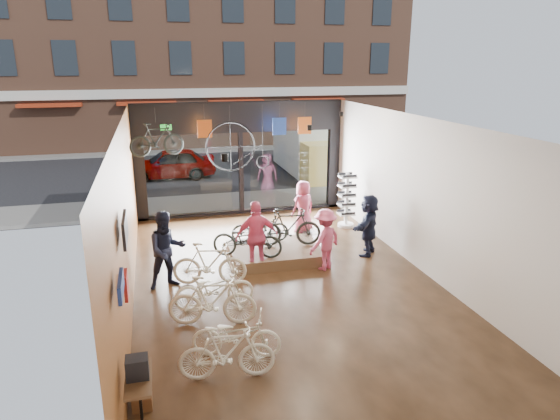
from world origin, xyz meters
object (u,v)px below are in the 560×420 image
object	(u,v)px
customer_5	(369,225)
display_platform	(275,253)
floor_bike_5	(210,264)
display_bike_mid	(289,227)
penny_farthing	(241,148)
floor_bike_3	(212,300)
customer_1	(167,250)
customer_2	(257,237)
sunglasses_rack	(347,200)
hung_bike	(157,139)
display_bike_right	(260,228)
floor_bike_1	(227,353)
floor_bike_2	(236,335)
display_bike_left	(247,239)
box_truck	(314,147)
street_car	(170,163)
customer_3	(325,240)
customer_4	(303,207)
floor_bike_4	(214,288)

from	to	relation	value
customer_5	display_platform	bearing A→B (deg)	-58.82
customer_5	floor_bike_5	bearing A→B (deg)	-40.72
display_bike_mid	penny_farthing	world-z (taller)	penny_farthing
floor_bike_3	customer_5	distance (m)	5.34
customer_1	customer_2	distance (m)	2.22
customer_1	display_bike_mid	bearing A→B (deg)	5.51
floor_bike_5	sunglasses_rack	world-z (taller)	sunglasses_rack
display_bike_mid	hung_bike	xyz separation A→B (m)	(-3.24, 2.48, 2.10)
display_bike_mid	hung_bike	bearing A→B (deg)	61.80
display_bike_right	sunglasses_rack	world-z (taller)	sunglasses_rack
floor_bike_1	customer_1	xyz separation A→B (m)	(-0.80, 3.84, 0.44)
customer_5	penny_farthing	bearing A→B (deg)	-101.30
floor_bike_2	display_bike_right	world-z (taller)	display_bike_right
floor_bike_3	floor_bike_5	xyz separation A→B (m)	(0.17, 1.90, -0.01)
floor_bike_2	display_bike_left	xyz separation A→B (m)	(0.94, 3.87, 0.35)
floor_bike_3	display_bike_right	world-z (taller)	display_bike_right
box_truck	display_bike_left	world-z (taller)	box_truck
customer_2	customer_5	distance (m)	3.18
box_truck	floor_bike_2	size ratio (longest dim) A/B	4.11
street_car	customer_3	bearing A→B (deg)	16.36
street_car	floor_bike_2	size ratio (longest dim) A/B	2.49
box_truck	customer_5	xyz separation A→B (m)	(-1.60, -9.66, -0.45)
customer_1	penny_farthing	xyz separation A→B (m)	(2.49, 4.09, 1.58)
floor_bike_1	floor_bike_5	xyz separation A→B (m)	(0.16, 3.73, 0.04)
street_car	penny_farthing	bearing A→B (deg)	14.86
customer_2	customer_5	size ratio (longest dim) A/B	1.08
display_bike_mid	customer_2	bearing A→B (deg)	135.84
floor_bike_5	sunglasses_rack	size ratio (longest dim) A/B	1.00
street_car	customer_4	distance (m)	9.19
floor_bike_2	hung_bike	distance (m)	7.38
floor_bike_4	display_bike_right	distance (m)	3.35
customer_3	sunglasses_rack	distance (m)	3.53
box_truck	floor_bike_3	distance (m)	13.89
floor_bike_3	customer_1	world-z (taller)	customer_1
floor_bike_1	customer_3	bearing A→B (deg)	-30.97
box_truck	hung_bike	distance (m)	9.87
display_bike_left	customer_2	world-z (taller)	customer_2
customer_3	hung_bike	size ratio (longest dim) A/B	1.00
floor_bike_3	customer_4	xyz separation A→B (m)	(3.40, 4.99, 0.28)
sunglasses_rack	hung_bike	distance (m)	6.05
floor_bike_5	display_bike_mid	world-z (taller)	display_bike_mid
box_truck	hung_bike	xyz separation A→B (m)	(-6.96, -6.80, 1.63)
display_bike_right	customer_5	bearing A→B (deg)	-100.92
street_car	display_bike_left	world-z (taller)	street_car
floor_bike_3	floor_bike_5	world-z (taller)	floor_bike_3
hung_bike	floor_bike_5	bearing A→B (deg)	-179.98
display_bike_left	customer_1	distance (m)	2.10
customer_2	display_platform	bearing A→B (deg)	-133.11
display_bike_left	sunglasses_rack	size ratio (longest dim) A/B	1.02
display_bike_left	sunglasses_rack	xyz separation A→B (m)	(3.66, 2.49, 0.10)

